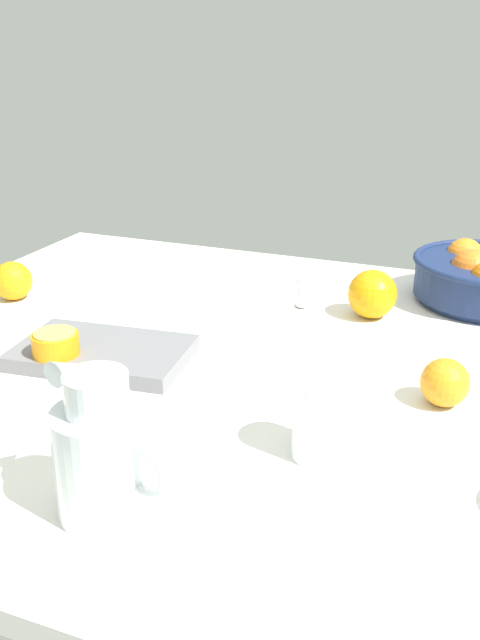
# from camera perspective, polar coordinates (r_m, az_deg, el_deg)

# --- Properties ---
(ground_plane) EXTENTS (1.36, 1.07, 0.03)m
(ground_plane) POSITION_cam_1_polar(r_m,az_deg,el_deg) (1.05, 2.15, -4.37)
(ground_plane) COLOR white
(juice_pitcher) EXTENTS (0.14, 0.10, 0.16)m
(juice_pitcher) POSITION_cam_1_polar(r_m,az_deg,el_deg) (0.72, -11.11, -11.29)
(juice_pitcher) COLOR white
(juice_pitcher) RESTS_ON ground_plane
(second_glass) EXTENTS (0.06, 0.06, 0.10)m
(second_glass) POSITION_cam_1_polar(r_m,az_deg,el_deg) (0.81, 6.53, -8.42)
(second_glass) COLOR white
(second_glass) RESTS_ON ground_plane
(cutting_board) EXTENTS (0.27, 0.19, 0.02)m
(cutting_board) POSITION_cam_1_polar(r_m,az_deg,el_deg) (1.07, -11.15, -2.66)
(cutting_board) COLOR slate
(cutting_board) RESTS_ON ground_plane
(orange_half_0) EXTENTS (0.07, 0.07, 0.03)m
(orange_half_0) POSITION_cam_1_polar(r_m,az_deg,el_deg) (1.05, -14.84, -1.86)
(orange_half_0) COLOR orange
(orange_half_0) RESTS_ON cutting_board
(loose_orange_0) EXTENTS (0.08, 0.08, 0.08)m
(loose_orange_0) POSITION_cam_1_polar(r_m,az_deg,el_deg) (1.22, 10.75, 2.09)
(loose_orange_0) COLOR orange
(loose_orange_0) RESTS_ON ground_plane
(loose_orange_1) EXTENTS (0.06, 0.06, 0.06)m
(loose_orange_1) POSITION_cam_1_polar(r_m,az_deg,el_deg) (0.96, 16.40, -4.92)
(loose_orange_1) COLOR orange
(loose_orange_1) RESTS_ON ground_plane
(loose_orange_3) EXTENTS (0.07, 0.07, 0.07)m
(loose_orange_3) POSITION_cam_1_polar(r_m,az_deg,el_deg) (1.35, -18.08, 3.06)
(loose_orange_3) COLOR orange
(loose_orange_3) RESTS_ON ground_plane
(spoon) EXTENTS (0.07, 0.17, 0.01)m
(spoon) POSITION_cam_1_polar(r_m,az_deg,el_deg) (1.30, 4.98, 1.93)
(spoon) COLOR silver
(spoon) RESTS_ON ground_plane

